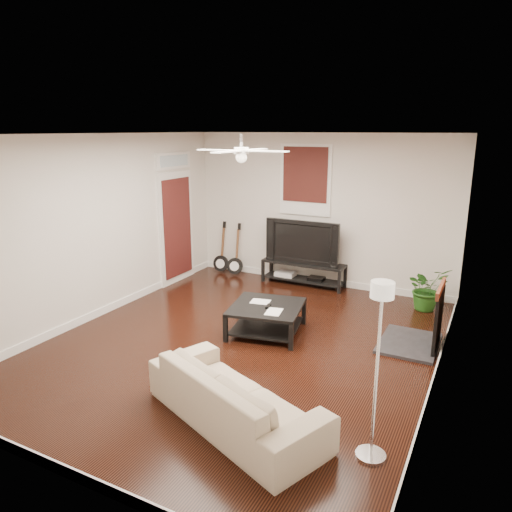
# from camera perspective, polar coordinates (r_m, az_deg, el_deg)

# --- Properties ---
(room) EXTENTS (5.01, 6.01, 2.81)m
(room) POSITION_cam_1_polar(r_m,az_deg,el_deg) (6.23, -1.68, 1.38)
(room) COLOR black
(room) RESTS_ON ground
(brick_accent) EXTENTS (0.02, 2.20, 2.80)m
(brick_accent) POSITION_cam_1_polar(r_m,az_deg,el_deg) (6.49, 22.54, 0.76)
(brick_accent) COLOR brown
(brick_accent) RESTS_ON floor
(fireplace) EXTENTS (0.80, 1.10, 0.92)m
(fireplace) POSITION_cam_1_polar(r_m,az_deg,el_deg) (6.79, 19.33, -6.67)
(fireplace) COLOR black
(fireplace) RESTS_ON floor
(window_back) EXTENTS (1.00, 0.06, 1.30)m
(window_back) POSITION_cam_1_polar(r_m,az_deg,el_deg) (8.93, 5.90, 9.00)
(window_back) COLOR black
(window_back) RESTS_ON wall_back
(door_left) EXTENTS (0.08, 1.00, 2.50)m
(door_left) POSITION_cam_1_polar(r_m,az_deg,el_deg) (9.14, -9.50, 4.58)
(door_left) COLOR white
(door_left) RESTS_ON wall_left
(tv_stand) EXTENTS (1.58, 0.42, 0.44)m
(tv_stand) POSITION_cam_1_polar(r_m,az_deg,el_deg) (9.07, 5.67, -2.07)
(tv_stand) COLOR black
(tv_stand) RESTS_ON floor
(tv) EXTENTS (1.41, 0.19, 0.81)m
(tv) POSITION_cam_1_polar(r_m,az_deg,el_deg) (8.93, 5.82, 1.81)
(tv) COLOR black
(tv) RESTS_ON tv_stand
(coffee_table) EXTENTS (1.15, 1.15, 0.41)m
(coffee_table) POSITION_cam_1_polar(r_m,az_deg,el_deg) (6.95, 1.26, -7.53)
(coffee_table) COLOR black
(coffee_table) RESTS_ON floor
(sofa) EXTENTS (2.19, 1.51, 0.60)m
(sofa) POSITION_cam_1_polar(r_m,az_deg,el_deg) (4.94, -2.56, -16.30)
(sofa) COLOR #B9AA8B
(sofa) RESTS_ON floor
(floor_lamp) EXTENTS (0.36, 0.36, 1.67)m
(floor_lamp) POSITION_cam_1_polar(r_m,az_deg,el_deg) (4.34, 14.19, -13.41)
(floor_lamp) COLOR white
(floor_lamp) RESTS_ON floor
(potted_plant) EXTENTS (0.86, 0.85, 0.72)m
(potted_plant) POSITION_cam_1_polar(r_m,az_deg,el_deg) (8.24, 19.73, -3.65)
(potted_plant) COLOR #205418
(potted_plant) RESTS_ON floor
(guitar_left) EXTENTS (0.35, 0.26, 1.05)m
(guitar_left) POSITION_cam_1_polar(r_m,az_deg,el_deg) (9.74, -4.24, 1.02)
(guitar_left) COLOR black
(guitar_left) RESTS_ON floor
(guitar_right) EXTENTS (0.37, 0.29, 1.05)m
(guitar_right) POSITION_cam_1_polar(r_m,az_deg,el_deg) (9.54, -2.54, 0.75)
(guitar_right) COLOR black
(guitar_right) RESTS_ON floor
(ceiling_fan) EXTENTS (1.24, 1.24, 0.32)m
(ceiling_fan) POSITION_cam_1_polar(r_m,az_deg,el_deg) (6.07, -1.77, 12.46)
(ceiling_fan) COLOR white
(ceiling_fan) RESTS_ON ceiling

